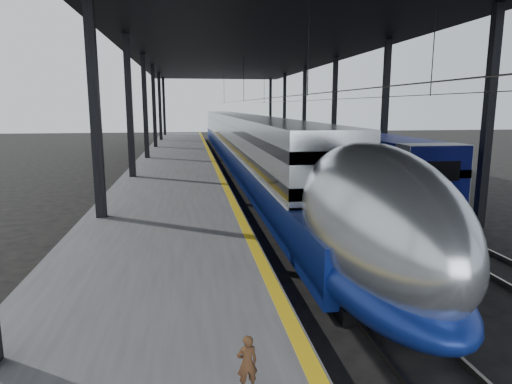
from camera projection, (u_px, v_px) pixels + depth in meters
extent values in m
plane|color=black|center=(281.00, 284.00, 13.17)|extent=(160.00, 160.00, 0.00)
cube|color=#4C4C4F|center=(175.00, 172.00, 32.01)|extent=(6.00, 80.00, 1.00)
cube|color=gold|center=(215.00, 164.00, 32.32)|extent=(0.30, 80.00, 0.01)
cube|color=slate|center=(243.00, 176.00, 32.78)|extent=(0.08, 80.00, 0.16)
cube|color=slate|center=(262.00, 176.00, 32.99)|extent=(0.08, 80.00, 0.16)
cube|color=slate|center=(310.00, 175.00, 33.50)|extent=(0.08, 80.00, 0.16)
cube|color=slate|center=(329.00, 175.00, 33.71)|extent=(0.08, 80.00, 0.16)
cube|color=black|center=(96.00, 122.00, 16.36)|extent=(0.35, 0.35, 9.00)
cube|color=black|center=(488.00, 120.00, 18.58)|extent=(0.35, 0.35, 9.00)
cube|color=black|center=(130.00, 116.00, 26.08)|extent=(0.35, 0.35, 9.00)
cube|color=black|center=(385.00, 115.00, 28.30)|extent=(0.35, 0.35, 9.00)
cube|color=black|center=(145.00, 113.00, 35.80)|extent=(0.35, 0.35, 9.00)
cube|color=black|center=(334.00, 113.00, 38.02)|extent=(0.35, 0.35, 9.00)
cube|color=black|center=(154.00, 112.00, 45.52)|extent=(0.35, 0.35, 9.00)
cube|color=black|center=(304.00, 112.00, 47.74)|extent=(0.35, 0.35, 9.00)
cube|color=black|center=(160.00, 111.00, 55.24)|extent=(0.35, 0.35, 9.00)
cube|color=black|center=(284.00, 111.00, 57.46)|extent=(0.35, 0.35, 9.00)
cube|color=black|center=(164.00, 110.00, 64.96)|extent=(0.35, 0.35, 9.00)
cube|color=black|center=(270.00, 110.00, 67.18)|extent=(0.35, 0.35, 9.00)
cube|color=black|center=(251.00, 44.00, 31.17)|extent=(18.00, 75.00, 0.45)
cylinder|color=slate|center=(252.00, 100.00, 31.88)|extent=(0.03, 74.00, 0.03)
cylinder|color=slate|center=(322.00, 100.00, 32.60)|extent=(0.03, 74.00, 0.03)
cube|color=silver|center=(237.00, 136.00, 42.14)|extent=(2.92, 57.00, 4.02)
cube|color=navy|center=(239.00, 151.00, 40.92)|extent=(3.00, 62.00, 1.56)
cube|color=silver|center=(238.00, 141.00, 42.23)|extent=(3.02, 57.00, 0.10)
cube|color=black|center=(237.00, 124.00, 41.93)|extent=(2.96, 57.00, 0.42)
cube|color=black|center=(237.00, 136.00, 42.14)|extent=(2.96, 57.00, 0.42)
ellipsoid|color=silver|center=(371.00, 222.00, 11.55)|extent=(2.92, 8.40, 4.02)
ellipsoid|color=navy|center=(369.00, 266.00, 11.77)|extent=(3.00, 8.40, 1.71)
ellipsoid|color=black|center=(425.00, 215.00, 8.88)|extent=(1.51, 2.20, 0.90)
cube|color=black|center=(367.00, 295.00, 11.92)|extent=(2.21, 2.60, 0.40)
cube|color=black|center=(252.00, 174.00, 33.30)|extent=(2.21, 2.60, 0.40)
cube|color=navy|center=(355.00, 163.00, 26.32)|extent=(2.56, 18.00, 3.48)
cube|color=gray|center=(431.00, 188.00, 18.16)|extent=(2.61, 1.20, 3.53)
cube|color=black|center=(441.00, 171.00, 17.41)|extent=(1.56, 0.06, 0.78)
cube|color=#A3250C|center=(439.00, 202.00, 17.63)|extent=(1.10, 0.06, 0.50)
cube|color=gray|center=(286.00, 140.00, 44.79)|extent=(2.56, 18.00, 3.48)
cube|color=gray|center=(257.00, 130.00, 63.26)|extent=(2.56, 18.00, 3.48)
cube|color=black|center=(401.00, 215.00, 20.80)|extent=(2.02, 2.40, 0.36)
cube|color=black|center=(293.00, 160.00, 42.18)|extent=(2.02, 2.40, 0.36)
imported|color=#4C2E19|center=(247.00, 363.00, 6.55)|extent=(0.34, 0.25, 0.85)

